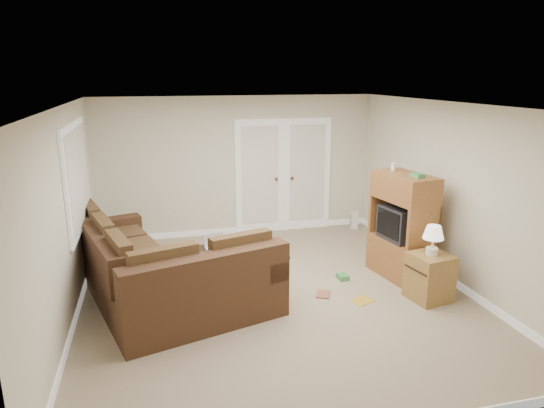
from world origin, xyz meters
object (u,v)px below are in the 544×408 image
object	(u,v)px
sectional_sofa	(155,275)
tv_armoire	(402,226)
coffee_table	(219,268)
side_cabinet	(430,273)

from	to	relation	value
sectional_sofa	tv_armoire	bearing A→B (deg)	-16.48
coffee_table	tv_armoire	bearing A→B (deg)	-17.78
coffee_table	tv_armoire	xyz separation A→B (m)	(2.59, -0.37, 0.53)
side_cabinet	tv_armoire	bearing A→B (deg)	79.97
coffee_table	side_cabinet	distance (m)	2.84
tv_armoire	coffee_table	bearing A→B (deg)	162.48
coffee_table	side_cabinet	world-z (taller)	side_cabinet
coffee_table	side_cabinet	bearing A→B (deg)	-33.92
sectional_sofa	tv_armoire	distance (m)	3.48
coffee_table	tv_armoire	distance (m)	2.67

